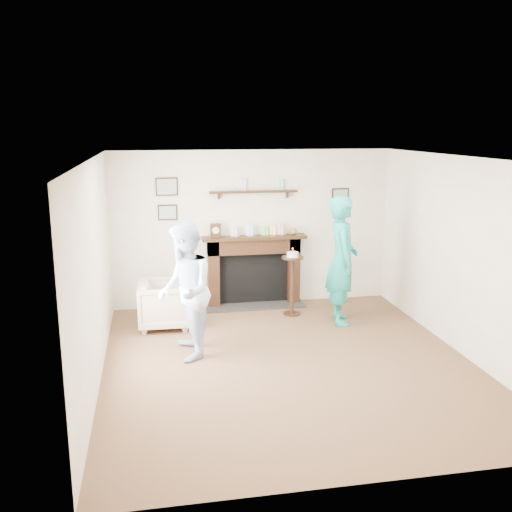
# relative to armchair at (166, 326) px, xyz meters

# --- Properties ---
(ground) EXTENTS (5.00, 5.00, 0.00)m
(ground) POSITION_rel_armchair_xyz_m (1.46, -1.60, 0.00)
(ground) COLOR brown
(ground) RESTS_ON ground
(room_shell) EXTENTS (4.54, 5.02, 2.52)m
(room_shell) POSITION_rel_armchair_xyz_m (1.46, -0.91, 1.62)
(room_shell) COLOR beige
(room_shell) RESTS_ON ground
(armchair) EXTENTS (0.77, 0.75, 0.69)m
(armchair) POSITION_rel_armchair_xyz_m (0.00, 0.00, 0.00)
(armchair) COLOR tan
(armchair) RESTS_ON ground
(man) EXTENTS (0.67, 0.85, 1.72)m
(man) POSITION_rel_armchair_xyz_m (0.23, -1.17, 0.00)
(man) COLOR silver
(man) RESTS_ON ground
(woman) EXTENTS (0.57, 0.76, 1.89)m
(woman) POSITION_rel_armchair_xyz_m (2.57, -0.27, 0.00)
(woman) COLOR #1EAC98
(woman) RESTS_ON ground
(pedestal_table) EXTENTS (0.33, 0.33, 1.06)m
(pedestal_table) POSITION_rel_armchair_xyz_m (1.95, 0.20, 0.65)
(pedestal_table) COLOR black
(pedestal_table) RESTS_ON ground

